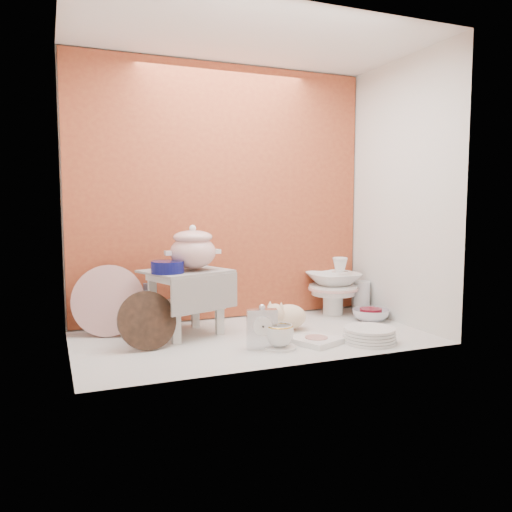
{
  "coord_description": "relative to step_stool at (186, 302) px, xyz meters",
  "views": [
    {
      "loc": [
        -0.97,
        -2.43,
        0.69
      ],
      "look_at": [
        0.02,
        0.02,
        0.42
      ],
      "focal_mm": 36.22,
      "sensor_mm": 36.0,
      "label": 1
    }
  ],
  "objects": [
    {
      "name": "lacquer_tray",
      "position": [
        -0.24,
        -0.19,
        -0.04
      ],
      "size": [
        0.3,
        0.15,
        0.27
      ],
      "primitive_type": null,
      "rotation": [
        0.0,
        0.0,
        0.15
      ],
      "color": "black",
      "rests_on": "ground"
    },
    {
      "name": "dinner_plate_stack",
      "position": [
        0.81,
        -0.49,
        -0.13
      ],
      "size": [
        0.33,
        0.33,
        0.07
      ],
      "primitive_type": "cylinder",
      "rotation": [
        0.0,
        0.0,
        -0.26
      ],
      "color": "white",
      "rests_on": "ground"
    },
    {
      "name": "clear_glass_vase",
      "position": [
        1.15,
        0.09,
        -0.07
      ],
      "size": [
        0.13,
        0.13,
        0.21
      ],
      "primitive_type": "cylinder",
      "rotation": [
        0.0,
        0.0,
        -0.3
      ],
      "color": "silver",
      "rests_on": "ground"
    },
    {
      "name": "plush_pig",
      "position": [
        0.54,
        -0.12,
        -0.1
      ],
      "size": [
        0.27,
        0.2,
        0.15
      ],
      "primitive_type": "ellipsoid",
      "rotation": [
        0.0,
        0.0,
        -0.09
      ],
      "color": "beige",
      "rests_on": "ground"
    },
    {
      "name": "teacup_saucer",
      "position": [
        0.34,
        -0.43,
        -0.17
      ],
      "size": [
        0.19,
        0.19,
        0.01
      ],
      "primitive_type": "cylinder",
      "rotation": [
        0.0,
        0.0,
        -0.21
      ],
      "color": "white",
      "rests_on": "ground"
    },
    {
      "name": "crystal_bowl",
      "position": [
        1.09,
        -0.09,
        -0.14
      ],
      "size": [
        0.28,
        0.28,
        0.07
      ],
      "primitive_type": "imported",
      "rotation": [
        0.0,
        0.0,
        -0.35
      ],
      "color": "silver",
      "rests_on": "ground"
    },
    {
      "name": "floral_platter",
      "position": [
        -0.38,
        0.15,
        0.01
      ],
      "size": [
        0.4,
        0.23,
        0.37
      ],
      "primitive_type": null,
      "rotation": [
        0.0,
        0.0,
        -0.28
      ],
      "color": "silver",
      "rests_on": "ground"
    },
    {
      "name": "gold_rim_teacup",
      "position": [
        0.34,
        -0.43,
        -0.11
      ],
      "size": [
        0.15,
        0.15,
        0.11
      ],
      "primitive_type": "imported",
      "rotation": [
        0.0,
        0.0,
        -0.17
      ],
      "color": "white",
      "rests_on": "teacup_saucer"
    },
    {
      "name": "niche_shell",
      "position": [
        0.31,
        -0.01,
        0.76
      ],
      "size": [
        1.86,
        1.03,
        1.53
      ],
      "color": "#B2542C",
      "rests_on": "ground"
    },
    {
      "name": "porcelain_tower",
      "position": [
        0.97,
        0.15,
        0.01
      ],
      "size": [
        0.41,
        0.41,
        0.36
      ],
      "primitive_type": null,
      "rotation": [
        0.0,
        0.0,
        0.41
      ],
      "color": "white",
      "rests_on": "ground"
    },
    {
      "name": "mantel_clock",
      "position": [
        0.27,
        -0.4,
        -0.07
      ],
      "size": [
        0.15,
        0.08,
        0.21
      ],
      "primitive_type": "cube",
      "rotation": [
        0.0,
        0.0,
        -0.25
      ],
      "color": "silver",
      "rests_on": "ground"
    },
    {
      "name": "lattice_dish",
      "position": [
        0.55,
        -0.41,
        -0.16
      ],
      "size": [
        0.27,
        0.27,
        0.03
      ],
      "primitive_type": "cube",
      "rotation": [
        0.0,
        0.0,
        0.41
      ],
      "color": "white",
      "rests_on": "ground"
    },
    {
      "name": "blue_white_vase",
      "position": [
        -0.17,
        0.18,
        -0.04
      ],
      "size": [
        0.31,
        0.31,
        0.26
      ],
      "primitive_type": "imported",
      "rotation": [
        0.0,
        0.0,
        0.29
      ],
      "color": "silver",
      "rests_on": "ground"
    },
    {
      "name": "step_stool",
      "position": [
        0.0,
        0.0,
        0.0
      ],
      "size": [
        0.5,
        0.46,
        0.34
      ],
      "primitive_type": null,
      "rotation": [
        0.0,
        0.0,
        0.35
      ],
      "color": "silver",
      "rests_on": "ground"
    },
    {
      "name": "soup_tureen",
      "position": [
        0.03,
        -0.03,
        0.29
      ],
      "size": [
        0.35,
        0.35,
        0.24
      ],
      "primitive_type": null,
      "rotation": [
        0.0,
        0.0,
        0.31
      ],
      "color": "white",
      "rests_on": "step_stool"
    },
    {
      "name": "cobalt_bowl",
      "position": [
        -0.11,
        -0.09,
        0.2
      ],
      "size": [
        0.19,
        0.19,
        0.06
      ],
      "primitive_type": "cylinder",
      "rotation": [
        0.0,
        0.0,
        -0.15
      ],
      "color": "#0A0C4F",
      "rests_on": "step_stool"
    },
    {
      "name": "ground",
      "position": [
        0.31,
        -0.19,
        -0.17
      ],
      "size": [
        1.8,
        1.8,
        0.0
      ],
      "primitive_type": "plane",
      "color": "silver",
      "rests_on": "ground"
    }
  ]
}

